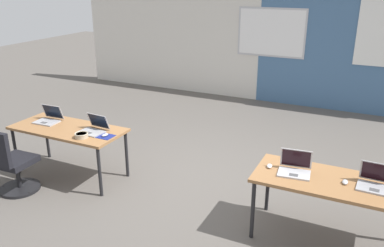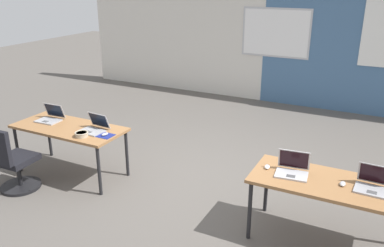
{
  "view_description": "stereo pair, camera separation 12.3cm",
  "coord_description": "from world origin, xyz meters",
  "px_view_note": "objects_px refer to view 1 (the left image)",
  "views": [
    {
      "loc": [
        1.99,
        -4.46,
        2.68
      ],
      "look_at": [
        -0.19,
        0.11,
        0.79
      ],
      "focal_mm": 37.16,
      "sensor_mm": 36.0,
      "label": 1
    },
    {
      "loc": [
        2.1,
        -4.41,
        2.68
      ],
      "look_at": [
        -0.19,
        0.11,
        0.79
      ],
      "focal_mm": 37.16,
      "sensor_mm": 36.0,
      "label": 2
    }
  ],
  "objects_px": {
    "mouse_near_left_inner": "(105,135)",
    "laptop_near_right_inner": "(295,168)",
    "desk_near_left": "(68,132)",
    "chair_near_left_end": "(12,166)",
    "desk_near_right": "(333,186)",
    "laptop_near_right_end": "(376,183)",
    "laptop_near_left_end": "(49,118)",
    "laptop_near_left_inner": "(94,128)",
    "mouse_near_right_inner": "(270,166)",
    "mouse_near_right_end": "(345,182)",
    "snack_bowl": "(81,135)"
  },
  "relations": [
    {
      "from": "desk_near_right",
      "to": "mouse_near_left_inner",
      "type": "xyz_separation_m",
      "value": [
        -2.84,
        -0.04,
        0.08
      ]
    },
    {
      "from": "mouse_near_left_inner",
      "to": "mouse_near_right_inner",
      "type": "height_order",
      "value": "mouse_near_left_inner"
    },
    {
      "from": "laptop_near_right_end",
      "to": "snack_bowl",
      "type": "relative_size",
      "value": 1.92
    },
    {
      "from": "chair_near_left_end",
      "to": "mouse_near_right_inner",
      "type": "bearing_deg",
      "value": -169.61
    },
    {
      "from": "laptop_near_left_inner",
      "to": "laptop_near_left_end",
      "type": "distance_m",
      "value": 0.84
    },
    {
      "from": "mouse_near_right_inner",
      "to": "snack_bowl",
      "type": "xyz_separation_m",
      "value": [
        -2.42,
        -0.21,
        0.02
      ]
    },
    {
      "from": "snack_bowl",
      "to": "mouse_near_right_inner",
      "type": "bearing_deg",
      "value": 5.01
    },
    {
      "from": "laptop_near_left_inner",
      "to": "mouse_near_right_inner",
      "type": "relative_size",
      "value": 3.26
    },
    {
      "from": "mouse_near_left_inner",
      "to": "laptop_near_right_inner",
      "type": "height_order",
      "value": "laptop_near_right_inner"
    },
    {
      "from": "desk_near_left",
      "to": "laptop_near_right_inner",
      "type": "distance_m",
      "value": 3.1
    },
    {
      "from": "desk_near_left",
      "to": "laptop_near_right_inner",
      "type": "relative_size",
      "value": 4.46
    },
    {
      "from": "laptop_near_right_end",
      "to": "chair_near_left_end",
      "type": "xyz_separation_m",
      "value": [
        -4.23,
        -0.75,
        -0.39
      ]
    },
    {
      "from": "desk_near_left",
      "to": "chair_near_left_end",
      "type": "height_order",
      "value": "chair_near_left_end"
    },
    {
      "from": "laptop_near_left_end",
      "to": "laptop_near_right_end",
      "type": "bearing_deg",
      "value": -3.21
    },
    {
      "from": "laptop_near_right_end",
      "to": "laptop_near_left_inner",
      "type": "height_order",
      "value": "laptop_near_right_end"
    },
    {
      "from": "laptop_near_right_inner",
      "to": "mouse_near_right_inner",
      "type": "height_order",
      "value": "laptop_near_right_inner"
    },
    {
      "from": "mouse_near_left_inner",
      "to": "mouse_near_right_inner",
      "type": "distance_m",
      "value": 2.17
    },
    {
      "from": "laptop_near_right_end",
      "to": "mouse_near_right_inner",
      "type": "bearing_deg",
      "value": -176.35
    },
    {
      "from": "mouse_near_right_inner",
      "to": "laptop_near_left_end",
      "type": "bearing_deg",
      "value": 178.92
    },
    {
      "from": "chair_near_left_end",
      "to": "snack_bowl",
      "type": "relative_size",
      "value": 5.18
    },
    {
      "from": "desk_near_right",
      "to": "laptop_near_right_inner",
      "type": "height_order",
      "value": "laptop_near_right_inner"
    },
    {
      "from": "desk_near_left",
      "to": "chair_near_left_end",
      "type": "xyz_separation_m",
      "value": [
        -0.34,
        -0.71,
        -0.28
      ]
    },
    {
      "from": "laptop_near_left_inner",
      "to": "snack_bowl",
      "type": "relative_size",
      "value": 1.99
    },
    {
      "from": "mouse_near_right_end",
      "to": "laptop_near_right_end",
      "type": "bearing_deg",
      "value": 10.3
    },
    {
      "from": "mouse_near_right_end",
      "to": "mouse_near_right_inner",
      "type": "relative_size",
      "value": 0.95
    },
    {
      "from": "snack_bowl",
      "to": "laptop_near_right_end",
      "type": "bearing_deg",
      "value": 3.88
    },
    {
      "from": "laptop_near_right_inner",
      "to": "snack_bowl",
      "type": "distance_m",
      "value": 2.7
    },
    {
      "from": "mouse_near_right_end",
      "to": "laptop_near_right_inner",
      "type": "bearing_deg",
      "value": 177.65
    },
    {
      "from": "laptop_near_left_inner",
      "to": "desk_near_left",
      "type": "bearing_deg",
      "value": -170.41
    },
    {
      "from": "snack_bowl",
      "to": "laptop_near_right_inner",
      "type": "bearing_deg",
      "value": 4.4
    },
    {
      "from": "laptop_near_right_end",
      "to": "laptop_near_right_inner",
      "type": "xyz_separation_m",
      "value": [
        -0.79,
        -0.03,
        0.0
      ]
    },
    {
      "from": "desk_near_right",
      "to": "chair_near_left_end",
      "type": "xyz_separation_m",
      "value": [
        -3.84,
        -0.71,
        -0.28
      ]
    },
    {
      "from": "laptop_near_left_inner",
      "to": "snack_bowl",
      "type": "distance_m",
      "value": 0.24
    },
    {
      "from": "mouse_near_left_inner",
      "to": "mouse_near_right_inner",
      "type": "relative_size",
      "value": 1.01
    },
    {
      "from": "laptop_near_left_inner",
      "to": "mouse_near_right_end",
      "type": "bearing_deg",
      "value": 3.47
    },
    {
      "from": "mouse_near_left_inner",
      "to": "snack_bowl",
      "type": "xyz_separation_m",
      "value": [
        -0.25,
        -0.16,
        0.01
      ]
    },
    {
      "from": "laptop_near_left_inner",
      "to": "mouse_near_left_inner",
      "type": "relative_size",
      "value": 3.23
    },
    {
      "from": "laptop_near_right_inner",
      "to": "laptop_near_left_end",
      "type": "xyz_separation_m",
      "value": [
        -3.51,
        0.07,
        -0.0
      ]
    },
    {
      "from": "laptop_near_left_inner",
      "to": "laptop_near_left_end",
      "type": "height_order",
      "value": "laptop_near_left_end"
    },
    {
      "from": "desk_near_right",
      "to": "laptop_near_left_end",
      "type": "bearing_deg",
      "value": 178.91
    },
    {
      "from": "chair_near_left_end",
      "to": "laptop_near_right_end",
      "type": "bearing_deg",
      "value": -172.45
    },
    {
      "from": "mouse_near_right_inner",
      "to": "chair_near_left_end",
      "type": "height_order",
      "value": "chair_near_left_end"
    },
    {
      "from": "mouse_near_right_end",
      "to": "laptop_near_left_inner",
      "type": "relative_size",
      "value": 0.29
    },
    {
      "from": "laptop_near_right_end",
      "to": "mouse_near_left_inner",
      "type": "bearing_deg",
      "value": -176.31
    },
    {
      "from": "laptop_near_right_end",
      "to": "snack_bowl",
      "type": "height_order",
      "value": "laptop_near_right_end"
    },
    {
      "from": "mouse_near_right_inner",
      "to": "laptop_near_left_end",
      "type": "height_order",
      "value": "laptop_near_left_end"
    },
    {
      "from": "chair_near_left_end",
      "to": "desk_near_left",
      "type": "bearing_deg",
      "value": -117.98
    },
    {
      "from": "desk_near_left",
      "to": "chair_near_left_end",
      "type": "relative_size",
      "value": 1.74
    },
    {
      "from": "mouse_near_left_inner",
      "to": "desk_near_right",
      "type": "bearing_deg",
      "value": 0.76
    },
    {
      "from": "desk_near_left",
      "to": "desk_near_right",
      "type": "height_order",
      "value": "same"
    }
  ]
}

